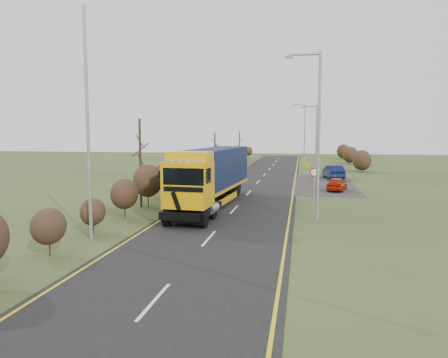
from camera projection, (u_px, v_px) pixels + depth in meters
name	position (u px, v px, depth m)	size (l,w,h in m)	color
ground	(223.00, 222.00, 25.09)	(160.00, 160.00, 0.00)	#31441D
road	(246.00, 197.00, 34.88)	(8.00, 120.00, 0.02)	black
layby	(323.00, 184.00, 43.53)	(6.00, 18.00, 0.02)	#2B2926
lane_markings	(245.00, 197.00, 34.58)	(7.52, 116.00, 0.01)	gold
hedgerow	(165.00, 178.00, 33.69)	(2.24, 102.04, 6.05)	black
lorry	(210.00, 173.00, 30.01)	(3.38, 14.78, 4.08)	black
car_red_hatchback	(337.00, 184.00, 38.32)	(1.42, 3.53, 1.20)	#A02008
car_blue_sedan	(333.00, 172.00, 47.83)	(1.61, 4.60, 1.52)	#0A133A
streetlight_near	(317.00, 129.00, 24.80)	(2.05, 0.19, 9.66)	#929497
streetlight_mid	(315.00, 140.00, 45.16)	(1.69, 0.18, 7.90)	#929497
streetlight_far	(304.00, 131.00, 67.32)	(2.01, 0.19, 9.47)	#929497
left_pole	(88.00, 126.00, 20.51)	(0.16, 0.16, 10.94)	#929497
speed_sign	(314.00, 177.00, 32.76)	(0.69, 0.10, 2.48)	#929497
warning_board	(306.00, 169.00, 46.95)	(0.76, 0.11, 1.98)	#929497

